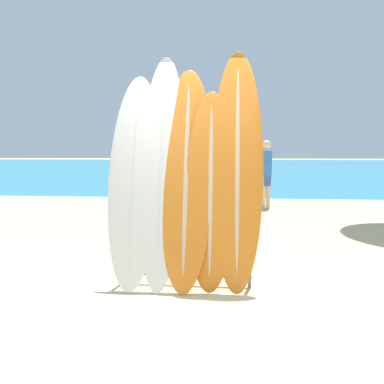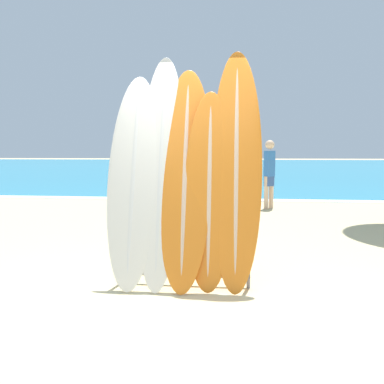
% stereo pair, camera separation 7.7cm
% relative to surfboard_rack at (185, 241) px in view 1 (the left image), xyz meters
% --- Properties ---
extents(ground_plane, '(160.00, 160.00, 0.00)m').
position_rel_surfboard_rack_xyz_m(ground_plane, '(0.06, -0.24, -0.50)').
color(ground_plane, beige).
extents(ocean_water, '(120.00, 60.00, 0.01)m').
position_rel_surfboard_rack_xyz_m(ocean_water, '(0.06, 36.75, -0.49)').
color(ocean_water, teal).
rests_on(ocean_water, ground_plane).
extents(surfboard_rack, '(1.44, 0.04, 0.93)m').
position_rel_surfboard_rack_xyz_m(surfboard_rack, '(0.00, 0.00, 0.00)').
color(surfboard_rack, slate).
rests_on(surfboard_rack, ground_plane).
extents(surfboard_slot_0, '(0.59, 0.77, 2.34)m').
position_rel_surfboard_rack_xyz_m(surfboard_slot_0, '(-0.56, 0.04, 0.68)').
color(surfboard_slot_0, silver).
rests_on(surfboard_slot_0, ground_plane).
extents(surfboard_slot_1, '(0.51, 0.82, 2.57)m').
position_rel_surfboard_rack_xyz_m(surfboard_slot_1, '(-0.27, 0.09, 0.79)').
color(surfboard_slot_1, silver).
rests_on(surfboard_slot_1, ground_plane).
extents(surfboard_slot_2, '(0.59, 0.81, 2.41)m').
position_rel_surfboard_rack_xyz_m(surfboard_slot_2, '(0.01, 0.06, 0.71)').
color(surfboard_slot_2, orange).
rests_on(surfboard_slot_2, ground_plane).
extents(surfboard_slot_3, '(0.54, 0.51, 2.13)m').
position_rel_surfboard_rack_xyz_m(surfboard_slot_3, '(0.27, 0.00, 0.57)').
color(surfboard_slot_3, orange).
rests_on(surfboard_slot_3, ground_plane).
extents(surfboard_slot_4, '(0.55, 0.64, 2.58)m').
position_rel_surfboard_rack_xyz_m(surfboard_slot_4, '(0.56, 0.05, 0.79)').
color(surfboard_slot_4, orange).
rests_on(surfboard_slot_4, ground_plane).
extents(person_near_water, '(0.30, 0.29, 1.77)m').
position_rel_surfboard_rack_xyz_m(person_near_water, '(1.46, 5.84, 0.47)').
color(person_near_water, beige).
rests_on(person_near_water, ground_plane).
extents(person_mid_beach, '(0.27, 0.29, 1.69)m').
position_rel_surfboard_rack_xyz_m(person_mid_beach, '(0.62, 6.28, 0.43)').
color(person_mid_beach, '#A87A5B').
rests_on(person_mid_beach, ground_plane).
extents(person_far_left, '(0.21, 0.26, 1.54)m').
position_rel_surfboard_rack_xyz_m(person_far_left, '(-1.90, 4.74, 0.34)').
color(person_far_left, tan).
rests_on(person_far_left, ground_plane).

